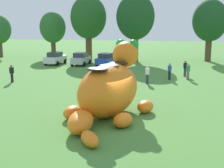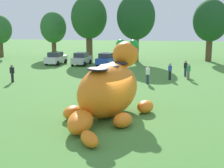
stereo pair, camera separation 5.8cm
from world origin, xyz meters
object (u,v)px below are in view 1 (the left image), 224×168
at_px(giant_inflatable_creature, 109,89).
at_px(spectator_by_cars, 185,69).
at_px(car_silver, 81,59).
at_px(car_white, 55,58).
at_px(spectator_wandering, 170,71).
at_px(spectator_near_inflatable, 12,74).
at_px(car_blue, 106,59).
at_px(spectator_mid_field, 188,71).
at_px(spectator_far_side, 147,75).

distance_m(giant_inflatable_creature, spectator_by_cars, 16.41).
relative_size(car_silver, spectator_by_cars, 2.43).
relative_size(car_white, spectator_wandering, 2.47).
bearing_deg(car_silver, spectator_near_inflatable, -103.97).
xyz_separation_m(car_silver, spectator_near_inflatable, (-3.24, -13.01, -0.01)).
bearing_deg(spectator_by_cars, car_blue, 147.29).
bearing_deg(spectator_by_cars, spectator_mid_field, -84.15).
bearing_deg(car_white, car_silver, 0.52).
distance_m(spectator_by_cars, spectator_wandering, 2.89).
distance_m(spectator_near_inflatable, spectator_wandering, 15.69).
xyz_separation_m(spectator_by_cars, spectator_far_side, (-3.74, -4.80, 0.00)).
distance_m(giant_inflatable_creature, car_white, 25.00).
distance_m(car_blue, spectator_wandering, 12.20).
bearing_deg(spectator_by_cars, spectator_near_inflatable, -158.99).
relative_size(giant_inflatable_creature, spectator_far_side, 5.45).
distance_m(car_silver, spectator_by_cars, 15.07).
bearing_deg(car_white, giant_inflatable_creature, -61.72).
relative_size(spectator_near_inflatable, spectator_by_cars, 1.00).
bearing_deg(spectator_by_cars, spectator_wandering, -124.93).
bearing_deg(spectator_wandering, giant_inflatable_creature, -105.87).
relative_size(car_blue, spectator_mid_field, 2.51).
height_order(car_white, spectator_by_cars, car_white).
bearing_deg(spectator_wandering, spectator_mid_field, 12.00).
bearing_deg(car_white, spectator_by_cars, -20.76).
relative_size(car_silver, spectator_mid_field, 2.43).
height_order(car_blue, spectator_by_cars, car_blue).
distance_m(giant_inflatable_creature, spectator_far_side, 10.83).
relative_size(giant_inflatable_creature, car_silver, 2.24).
height_order(car_white, car_silver, same).
bearing_deg(giant_inflatable_creature, spectator_mid_field, 67.54).
relative_size(spectator_by_cars, spectator_wandering, 1.00).
bearing_deg(giant_inflatable_creature, spectator_far_side, 81.25).
height_order(car_silver, spectator_near_inflatable, car_silver).
relative_size(spectator_mid_field, spectator_far_side, 1.00).
height_order(car_white, spectator_near_inflatable, car_white).
height_order(giant_inflatable_creature, spectator_far_side, giant_inflatable_creature).
distance_m(car_blue, spectator_near_inflatable, 14.57).
relative_size(spectator_wandering, spectator_far_side, 1.00).
height_order(giant_inflatable_creature, spectator_mid_field, giant_inflatable_creature).
height_order(car_white, car_blue, same).
bearing_deg(spectator_mid_field, giant_inflatable_creature, -112.46).
relative_size(car_silver, car_blue, 0.97).
bearing_deg(spectator_near_inflatable, giant_inflatable_creature, -38.32).
relative_size(giant_inflatable_creature, spectator_by_cars, 5.45).
bearing_deg(giant_inflatable_creature, car_white, 118.28).
distance_m(spectator_near_inflatable, spectator_mid_field, 17.58).
bearing_deg(spectator_far_side, car_silver, 130.85).
distance_m(giant_inflatable_creature, spectator_wandering, 13.66).
relative_size(car_silver, spectator_near_inflatable, 2.43).
relative_size(giant_inflatable_creature, spectator_wandering, 5.45).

